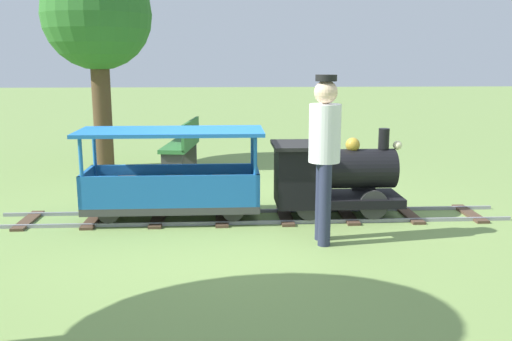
# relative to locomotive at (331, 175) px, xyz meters

# --- Properties ---
(ground_plane) EXTENTS (60.00, 60.00, 0.00)m
(ground_plane) POSITION_rel_locomotive_xyz_m (0.00, -1.12, -0.48)
(ground_plane) COLOR #75934C
(track) EXTENTS (0.71, 5.70, 0.04)m
(track) POSITION_rel_locomotive_xyz_m (0.00, -0.86, -0.47)
(track) COLOR gray
(track) RESTS_ON ground_plane
(locomotive) EXTENTS (0.67, 1.45, 0.97)m
(locomotive) POSITION_rel_locomotive_xyz_m (0.00, 0.00, 0.00)
(locomotive) COLOR black
(locomotive) RESTS_ON ground_plane
(passenger_car) EXTENTS (0.77, 2.00, 0.97)m
(passenger_car) POSITION_rel_locomotive_xyz_m (0.00, -1.76, -0.06)
(passenger_car) COLOR #3F3F3F
(passenger_car) RESTS_ON ground_plane
(conductor_person) EXTENTS (0.30, 0.30, 1.62)m
(conductor_person) POSITION_rel_locomotive_xyz_m (0.86, -0.24, 0.47)
(conductor_person) COLOR #282D47
(conductor_person) RESTS_ON ground_plane
(park_bench) EXTENTS (1.34, 0.56, 0.82)m
(park_bench) POSITION_rel_locomotive_xyz_m (-2.68, -1.85, -0.07)
(park_bench) COLOR #2D6B33
(park_bench) RESTS_ON ground_plane
(oak_tree_near) EXTENTS (1.73, 1.73, 3.31)m
(oak_tree_near) POSITION_rel_locomotive_xyz_m (-3.16, -3.18, 1.92)
(oak_tree_near) COLOR #4C3823
(oak_tree_near) RESTS_ON ground_plane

